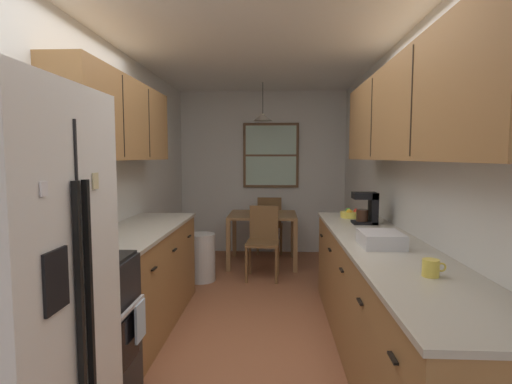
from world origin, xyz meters
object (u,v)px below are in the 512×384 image
(fruit_bowl, at_px, (351,214))
(dish_rack, at_px, (381,239))
(storage_canister, at_px, (105,234))
(dining_chair_far, at_px, (270,222))
(microwave_over_range, at_px, (46,138))
(coffee_maker, at_px, (368,207))
(dining_table, at_px, (263,221))
(dining_chair_near, at_px, (263,238))
(stove_range, at_px, (73,334))
(trash_bin, at_px, (202,257))
(mug_by_coffeemaker, at_px, (431,268))

(fruit_bowl, distance_m, dish_rack, 1.34)
(storage_canister, height_order, fruit_bowl, storage_canister)
(storage_canister, bearing_deg, dining_chair_far, 72.29)
(microwave_over_range, xyz_separation_m, coffee_maker, (2.17, 1.51, -0.57))
(dining_table, height_order, coffee_maker, coffee_maker)
(fruit_bowl, bearing_deg, coffee_maker, -78.78)
(microwave_over_range, distance_m, dining_table, 3.70)
(microwave_over_range, height_order, dining_table, microwave_over_range)
(dining_chair_near, bearing_deg, stove_range, -110.93)
(stove_range, bearing_deg, trash_bin, 83.42)
(dining_chair_near, distance_m, storage_canister, 2.52)
(dining_chair_near, xyz_separation_m, dish_rack, (0.89, -2.18, 0.45))
(dining_table, bearing_deg, coffee_maker, -60.77)
(mug_by_coffeemaker, bearing_deg, coffee_maker, 88.35)
(dining_table, xyz_separation_m, trash_bin, (-0.73, -0.82, -0.32))
(stove_range, height_order, dining_chair_near, stove_range)
(stove_range, bearing_deg, coffee_maker, 36.29)
(trash_bin, xyz_separation_m, mug_by_coffeemaker, (1.72, -2.71, 0.65))
(dining_chair_near, bearing_deg, fruit_bowl, -41.91)
(stove_range, bearing_deg, dish_rack, 16.04)
(trash_bin, bearing_deg, dining_chair_far, 60.51)
(coffee_maker, bearing_deg, fruit_bowl, 101.22)
(coffee_maker, distance_m, dish_rack, 0.97)
(storage_canister, bearing_deg, mug_by_coffeemaker, -17.84)
(dining_table, distance_m, dining_chair_near, 0.64)
(dining_table, height_order, dining_chair_far, dining_chair_far)
(coffee_maker, height_order, fruit_bowl, coffee_maker)
(microwave_over_range, relative_size, trash_bin, 1.05)
(trash_bin, relative_size, dish_rack, 1.72)
(coffee_maker, bearing_deg, dining_table, 119.23)
(dish_rack, bearing_deg, trash_bin, 129.43)
(stove_range, xyz_separation_m, coffee_maker, (2.06, 1.51, 0.58))
(microwave_over_range, bearing_deg, dining_table, 71.41)
(dining_chair_far, bearing_deg, dining_table, -98.41)
(storage_canister, relative_size, dish_rack, 0.49)
(dining_table, xyz_separation_m, fruit_bowl, (0.96, -1.47, 0.32))
(trash_bin, relative_size, fruit_bowl, 2.57)
(dish_rack, bearing_deg, dining_chair_near, 112.19)
(trash_bin, bearing_deg, mug_by_coffeemaker, -57.60)
(stove_range, bearing_deg, dining_table, 73.16)
(stove_range, xyz_separation_m, trash_bin, (0.29, 2.55, -0.18))
(trash_bin, height_order, coffee_maker, coffee_maker)
(dining_table, bearing_deg, storage_canister, -109.64)
(dining_chair_near, bearing_deg, dining_table, 92.42)
(dining_table, xyz_separation_m, coffee_maker, (1.04, -1.86, 0.44))
(dining_chair_far, height_order, storage_canister, storage_canister)
(dining_table, bearing_deg, dining_chair_near, -87.58)
(dining_table, bearing_deg, dining_chair_far, 81.59)
(mug_by_coffeemaker, bearing_deg, storage_canister, 162.16)
(dining_table, bearing_deg, trash_bin, -131.64)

